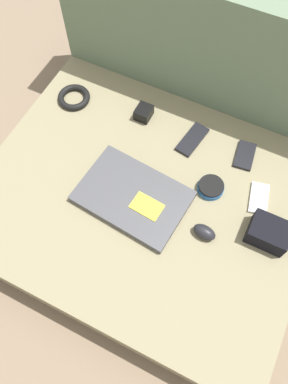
% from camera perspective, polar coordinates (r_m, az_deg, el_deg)
% --- Properties ---
extents(ground_plane, '(8.00, 8.00, 0.00)m').
position_cam_1_polar(ground_plane, '(1.27, 0.00, -3.42)').
color(ground_plane, '#7A6651').
extents(couch_seat, '(1.00, 0.80, 0.15)m').
position_cam_1_polar(couch_seat, '(1.20, 0.00, -2.02)').
color(couch_seat, '#847A5B').
rests_on(couch_seat, ground_plane).
extents(couch_backrest, '(1.00, 0.20, 0.55)m').
position_cam_1_polar(couch_backrest, '(1.32, 10.23, 19.81)').
color(couch_backrest, '#60755B').
rests_on(couch_backrest, ground_plane).
extents(laptop, '(0.34, 0.25, 0.03)m').
position_cam_1_polar(laptop, '(1.12, -1.69, -0.67)').
color(laptop, '#47474C').
rests_on(laptop, couch_seat).
extents(computer_mouse, '(0.07, 0.05, 0.04)m').
position_cam_1_polar(computer_mouse, '(1.08, 9.19, -6.05)').
color(computer_mouse, black).
rests_on(computer_mouse, couch_seat).
extents(speaker_puck, '(0.08, 0.08, 0.03)m').
position_cam_1_polar(speaker_puck, '(1.15, 10.14, 0.72)').
color(speaker_puck, '#1E569E').
rests_on(speaker_puck, couch_seat).
extents(phone_silver, '(0.07, 0.11, 0.01)m').
position_cam_1_polar(phone_silver, '(1.24, 15.11, 5.40)').
color(phone_silver, black).
rests_on(phone_silver, couch_seat).
extents(phone_black, '(0.07, 0.14, 0.01)m').
position_cam_1_polar(phone_black, '(1.24, 7.37, 7.96)').
color(phone_black, black).
rests_on(phone_black, couch_seat).
extents(phone_small, '(0.07, 0.11, 0.01)m').
position_cam_1_polar(phone_small, '(1.18, 17.10, -0.94)').
color(phone_small, silver).
rests_on(phone_small, couch_seat).
extents(camera_pouch, '(0.11, 0.09, 0.06)m').
position_cam_1_polar(camera_pouch, '(1.11, 18.47, -5.91)').
color(camera_pouch, black).
rests_on(camera_pouch, couch_seat).
extents(charger_brick, '(0.05, 0.06, 0.04)m').
position_cam_1_polar(charger_brick, '(1.28, -0.04, 12.00)').
color(charger_brick, black).
rests_on(charger_brick, couch_seat).
extents(cable_coil, '(0.11, 0.11, 0.02)m').
position_cam_1_polar(cable_coil, '(1.35, -10.64, 14.00)').
color(cable_coil, black).
rests_on(cable_coil, couch_seat).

